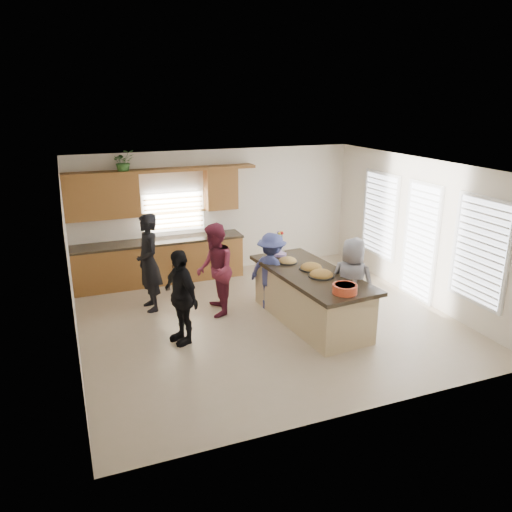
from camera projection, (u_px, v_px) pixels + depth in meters
name	position (u px, v px, depth m)	size (l,w,h in m)	color
floor	(267.00, 320.00, 9.14)	(6.50, 6.50, 0.00)	tan
room_shell	(267.00, 219.00, 8.55)	(6.52, 6.02, 2.81)	silver
back_cabinetry	(156.00, 242.00, 10.77)	(4.08, 0.66, 2.46)	#975B2B
right_wall_glazing	(422.00, 235.00, 9.72)	(0.06, 4.00, 2.25)	white
island	(311.00, 298.00, 8.97)	(1.37, 2.79, 0.95)	tan
platter_front	(321.00, 275.00, 8.60)	(0.45, 0.45, 0.18)	black
platter_mid	(311.00, 268.00, 8.95)	(0.43, 0.43, 0.17)	black
platter_back	(288.00, 261.00, 9.31)	(0.38, 0.38, 0.15)	black
salad_bowl	(345.00, 288.00, 7.86)	(0.39, 0.39, 0.14)	#E24B29
clear_cup	(355.00, 284.00, 8.13)	(0.07, 0.07, 0.10)	white
plate_stack	(280.00, 254.00, 9.71)	(0.23, 0.23, 0.05)	#BC97DB
flower_vase	(280.00, 242.00, 9.84)	(0.14, 0.14, 0.43)	silver
potted_plant	(124.00, 162.00, 10.13)	(0.43, 0.38, 0.48)	#356A2A
woman_left_back	(149.00, 263.00, 9.35)	(0.68, 0.45, 1.87)	black
woman_left_mid	(215.00, 270.00, 9.16)	(0.84, 0.66, 1.74)	maroon
woman_left_front	(181.00, 297.00, 8.12)	(0.94, 0.39, 1.60)	black
woman_right_back	(272.00, 272.00, 9.43)	(0.97, 0.56, 1.50)	#3D4685
woman_right_front	(352.00, 283.00, 8.67)	(0.80, 0.52, 1.63)	gray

